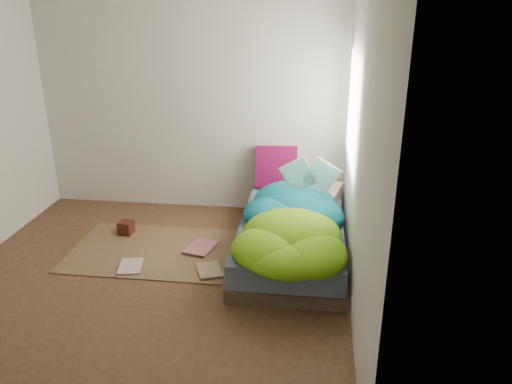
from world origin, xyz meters
TOP-DOWN VIEW (x-y plane):
  - ground at (0.00, 0.00)m, footprint 3.50×3.50m
  - room_walls at (0.01, 0.01)m, footprint 3.54×3.54m
  - bed at (1.22, 0.72)m, footprint 1.00×2.00m
  - duvet at (1.22, 0.50)m, footprint 0.96×1.84m
  - rug at (-0.15, 0.55)m, footprint 1.60×1.10m
  - pillow_floral at (1.43, 1.39)m, footprint 0.61×0.47m
  - pillow_magenta at (0.98, 1.63)m, footprint 0.48×0.18m
  - open_book at (1.37, 0.93)m, footprint 0.47×0.11m
  - wooden_box at (-0.55, 0.88)m, footprint 0.15×0.15m
  - floor_book_a at (-0.35, 0.16)m, footprint 0.26×0.32m
  - floor_book_b at (0.20, 0.65)m, footprint 0.33×0.39m
  - floor_book_c at (0.40, 0.16)m, footprint 0.31×0.35m

SIDE VIEW (x-z plane):
  - ground at x=0.00m, z-range 0.00..0.00m
  - rug at x=-0.15m, z-range 0.00..0.01m
  - floor_book_a at x=-0.35m, z-range 0.01..0.03m
  - floor_book_c at x=0.40m, z-range 0.01..0.03m
  - floor_book_b at x=0.20m, z-range 0.01..0.04m
  - wooden_box at x=-0.55m, z-range 0.01..0.15m
  - bed at x=1.22m, z-range 0.00..0.34m
  - pillow_floral at x=1.43m, z-range 0.34..0.46m
  - duvet at x=1.22m, z-range 0.34..0.68m
  - pillow_magenta at x=0.98m, z-range 0.34..0.81m
  - open_book at x=1.37m, z-range 0.68..0.97m
  - room_walls at x=0.01m, z-range 0.32..2.94m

